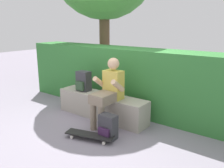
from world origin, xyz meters
TOP-DOWN VIEW (x-y plane):
  - ground_plane at (0.00, 0.00)m, footprint 24.00×24.00m
  - bench_main at (0.00, 0.34)m, footprint 1.93×0.42m
  - person_skater at (0.33, 0.13)m, footprint 0.49×0.62m
  - skateboard_near_person at (0.44, -0.50)m, footprint 0.82×0.41m
  - backpack_on_bench at (-0.47, 0.33)m, footprint 0.28×0.23m
  - backpack_on_ground at (0.65, -0.29)m, footprint 0.28×0.23m
  - hedge_row at (0.33, 1.07)m, footprint 5.69×0.71m

SIDE VIEW (x-z plane):
  - ground_plane at x=0.00m, z-range 0.00..0.00m
  - skateboard_near_person at x=0.44m, z-range 0.03..0.12m
  - backpack_on_ground at x=0.65m, z-range -0.01..0.39m
  - bench_main at x=0.00m, z-range 0.00..0.47m
  - hedge_row at x=0.33m, z-range 0.00..1.31m
  - backpack_on_bench at x=-0.47m, z-range 0.46..0.86m
  - person_skater at x=0.33m, z-range 0.05..1.27m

